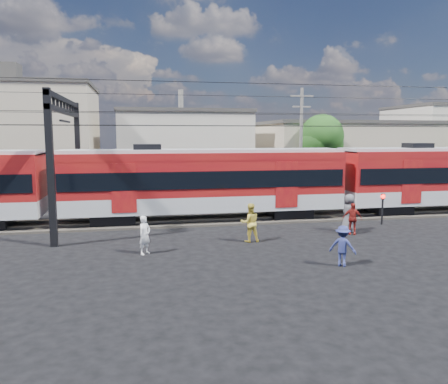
{
  "coord_description": "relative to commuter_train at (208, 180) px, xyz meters",
  "views": [
    {
      "loc": [
        -6.14,
        -16.77,
        4.97
      ],
      "look_at": [
        -1.93,
        5.0,
        2.07
      ],
      "focal_mm": 35.0,
      "sensor_mm": 36.0,
      "label": 1
    }
  ],
  "objects": [
    {
      "name": "ground",
      "position": [
        2.3,
        -8.0,
        -2.4
      ],
      "size": [
        120.0,
        120.0,
        0.0
      ],
      "primitive_type": "plane",
      "color": "black",
      "rests_on": "ground"
    },
    {
      "name": "track_bed",
      "position": [
        2.3,
        0.0,
        -2.34
      ],
      "size": [
        70.0,
        3.4,
        0.12
      ],
      "primitive_type": "cube",
      "color": "#2D2823",
      "rests_on": "ground"
    },
    {
      "name": "rail_near",
      "position": [
        2.3,
        -0.75,
        -2.22
      ],
      "size": [
        70.0,
        0.12,
        0.12
      ],
      "primitive_type": "cube",
      "color": "#59544C",
      "rests_on": "track_bed"
    },
    {
      "name": "rail_far",
      "position": [
        2.3,
        0.75,
        -2.22
      ],
      "size": [
        70.0,
        0.12,
        0.12
      ],
      "primitive_type": "cube",
      "color": "#59544C",
      "rests_on": "track_bed"
    },
    {
      "name": "commuter_train",
      "position": [
        0.0,
        0.0,
        0.0
      ],
      "size": [
        50.3,
        3.08,
        4.17
      ],
      "color": "black",
      "rests_on": "ground"
    },
    {
      "name": "catenary",
      "position": [
        -6.35,
        -0.0,
        2.73
      ],
      "size": [
        70.0,
        9.3,
        7.52
      ],
      "color": "black",
      "rests_on": "ground"
    },
    {
      "name": "building_west",
      "position": [
        -14.7,
        16.0,
        2.25
      ],
      "size": [
        14.28,
        10.2,
        9.3
      ],
      "color": "tan",
      "rests_on": "ground"
    },
    {
      "name": "building_midwest",
      "position": [
        0.3,
        19.0,
        1.25
      ],
      "size": [
        12.24,
        12.24,
        7.3
      ],
      "color": "beige",
      "rests_on": "ground"
    },
    {
      "name": "building_mideast",
      "position": [
        16.3,
        16.0,
        0.75
      ],
      "size": [
        16.32,
        10.2,
        6.3
      ],
      "color": "tan",
      "rests_on": "ground"
    },
    {
      "name": "building_east",
      "position": [
        30.3,
        20.0,
        1.75
      ],
      "size": [
        10.2,
        10.2,
        8.3
      ],
      "color": "beige",
      "rests_on": "ground"
    },
    {
      "name": "utility_pole_mid",
      "position": [
        8.3,
        7.0,
        2.13
      ],
      "size": [
        1.8,
        0.24,
        8.5
      ],
      "color": "slate",
      "rests_on": "ground"
    },
    {
      "name": "tree_near",
      "position": [
        11.48,
        10.09,
        2.26
      ],
      "size": [
        3.82,
        3.64,
        6.72
      ],
      "color": "#382619",
      "rests_on": "ground"
    },
    {
      "name": "pedestrian_a",
      "position": [
        -3.71,
        -6.58,
        -1.58
      ],
      "size": [
        0.7,
        0.7,
        1.63
      ],
      "primitive_type": "imported",
      "rotation": [
        0.0,
        0.0,
        0.79
      ],
      "color": "white",
      "rests_on": "ground"
    },
    {
      "name": "pedestrian_b",
      "position": [
        1.16,
        -5.35,
        -1.49
      ],
      "size": [
        0.89,
        0.7,
        1.82
      ],
      "primitive_type": "imported",
      "rotation": [
        0.0,
        0.0,
        3.15
      ],
      "color": "gold",
      "rests_on": "ground"
    },
    {
      "name": "pedestrian_c",
      "position": [
        3.67,
        -9.74,
        -1.62
      ],
      "size": [
        1.16,
        1.08,
        1.57
      ],
      "primitive_type": "imported",
      "rotation": [
        0.0,
        0.0,
        2.48
      ],
      "color": "navy",
      "rests_on": "ground"
    },
    {
      "name": "pedestrian_d",
      "position": [
        6.59,
        -4.83,
        -1.6
      ],
      "size": [
        1.02,
        0.76,
        1.6
      ],
      "primitive_type": "imported",
      "rotation": [
        0.0,
        0.0,
        -0.45
      ],
      "color": "maroon",
      "rests_on": "ground"
    },
    {
      "name": "pedestrian_e",
      "position": [
        6.71,
        -4.22,
        -1.42
      ],
      "size": [
        0.84,
        1.08,
        1.96
      ],
      "primitive_type": "imported",
      "rotation": [
        0.0,
        0.0,
        1.82
      ],
      "color": "#54545A",
      "rests_on": "ground"
    },
    {
      "name": "crossing_signal",
      "position": [
        9.4,
        -2.89,
        -1.19
      ],
      "size": [
        0.25,
        0.25,
        1.74
      ],
      "color": "black",
      "rests_on": "ground"
    }
  ]
}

